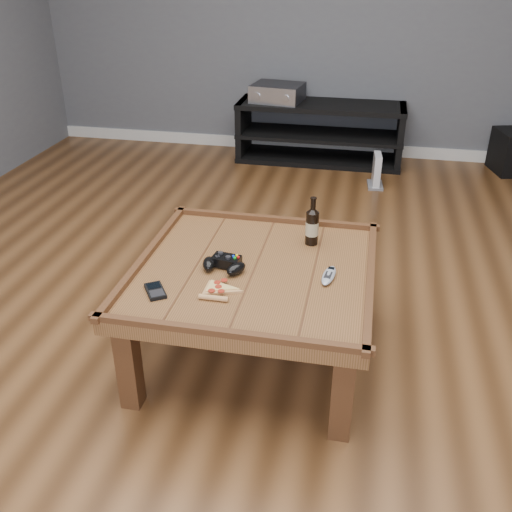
% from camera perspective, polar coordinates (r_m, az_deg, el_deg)
% --- Properties ---
extents(ground, '(6.00, 6.00, 0.00)m').
position_cam_1_polar(ground, '(2.67, -0.16, -9.68)').
color(ground, '#422713').
rests_on(ground, ground).
extents(baseboard, '(5.00, 0.02, 0.10)m').
position_cam_1_polar(baseboard, '(5.31, 6.55, 10.81)').
color(baseboard, silver).
rests_on(baseboard, ground).
extents(coffee_table, '(1.03, 1.03, 0.48)m').
position_cam_1_polar(coffee_table, '(2.45, -0.17, -2.47)').
color(coffee_table, '#523417').
rests_on(coffee_table, ground).
extents(media_console, '(1.40, 0.45, 0.50)m').
position_cam_1_polar(media_console, '(5.02, 6.39, 12.13)').
color(media_console, black).
rests_on(media_console, ground).
extents(beer_bottle, '(0.06, 0.06, 0.23)m').
position_cam_1_polar(beer_bottle, '(2.60, 5.63, 3.06)').
color(beer_bottle, black).
rests_on(beer_bottle, coffee_table).
extents(game_controller, '(0.21, 0.15, 0.06)m').
position_cam_1_polar(game_controller, '(2.41, -3.22, -0.78)').
color(game_controller, black).
rests_on(game_controller, coffee_table).
extents(pizza_slice, '(0.13, 0.21, 0.02)m').
position_cam_1_polar(pizza_slice, '(2.27, -3.84, -3.39)').
color(pizza_slice, tan).
rests_on(pizza_slice, coffee_table).
extents(smartphone, '(0.12, 0.14, 0.02)m').
position_cam_1_polar(smartphone, '(2.29, -10.03, -3.45)').
color(smartphone, black).
rests_on(smartphone, coffee_table).
extents(remote_control, '(0.07, 0.17, 0.02)m').
position_cam_1_polar(remote_control, '(2.37, 7.29, -1.93)').
color(remote_control, '#979CA4').
rests_on(remote_control, coffee_table).
extents(av_receiver, '(0.45, 0.39, 0.14)m').
position_cam_1_polar(av_receiver, '(4.98, 2.16, 16.01)').
color(av_receiver, black).
rests_on(av_receiver, media_console).
extents(game_console, '(0.13, 0.22, 0.26)m').
position_cam_1_polar(game_console, '(4.55, 11.95, 8.23)').
color(game_console, slate).
rests_on(game_console, ground).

